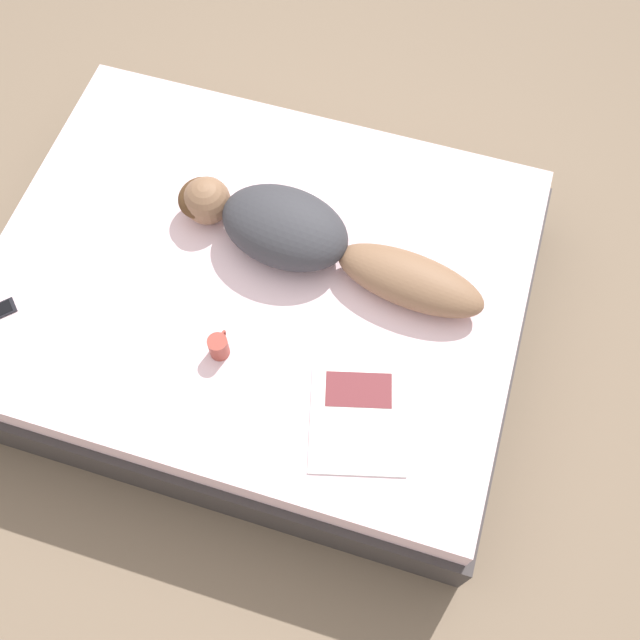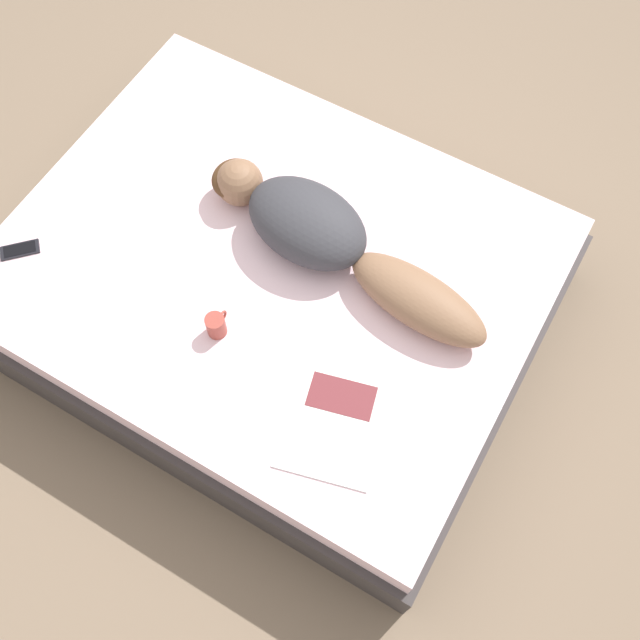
% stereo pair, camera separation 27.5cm
% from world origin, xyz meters
% --- Properties ---
extents(ground_plane, '(12.00, 12.00, 0.00)m').
position_xyz_m(ground_plane, '(0.00, 0.00, 0.00)').
color(ground_plane, '#7A6651').
extents(bed, '(1.69, 2.12, 0.44)m').
position_xyz_m(bed, '(0.00, 0.00, 0.22)').
color(bed, '#383333').
rests_on(bed, ground_plane).
extents(person, '(0.41, 1.28, 0.23)m').
position_xyz_m(person, '(0.14, -0.17, 0.54)').
color(person, brown).
rests_on(person, bed).
extents(open_magazine, '(0.49, 0.43, 0.01)m').
position_xyz_m(open_magazine, '(-0.45, -0.54, 0.44)').
color(open_magazine, white).
rests_on(open_magazine, bed).
extents(coffee_mug, '(0.11, 0.07, 0.10)m').
position_xyz_m(coffee_mug, '(-0.36, 0.01, 0.49)').
color(coffee_mug, '#993D33').
rests_on(coffee_mug, bed).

